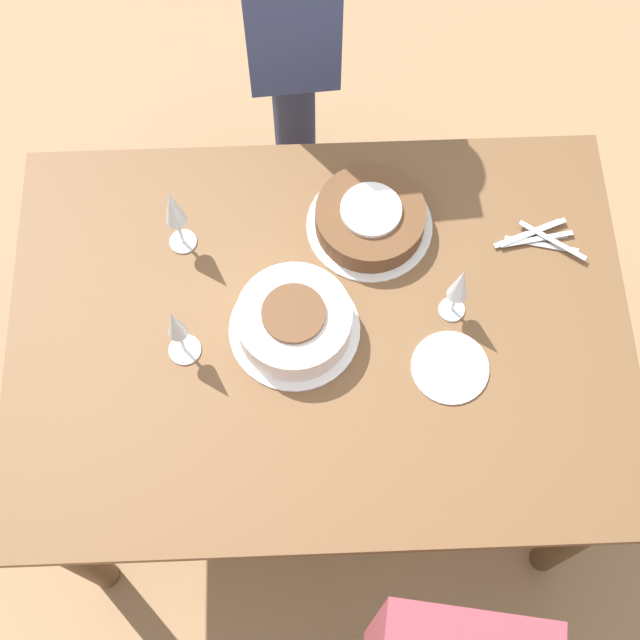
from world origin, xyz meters
The scene contains 9 objects.
ground_plane centered at (0.00, 0.00, 0.00)m, with size 12.00×12.00×0.00m, color #A87F56.
dining_table centered at (0.00, 0.00, 0.66)m, with size 1.38×0.97×0.77m.
cake_center_white centered at (0.06, 0.00, 0.82)m, with size 0.29×0.29×0.10m.
cake_front_chocolate centered at (-0.12, -0.25, 0.81)m, with size 0.29×0.29×0.08m.
wine_glass_near centered at (0.31, -0.23, 0.92)m, with size 0.06×0.06×0.21m.
wine_glass_far centered at (0.30, 0.04, 0.90)m, with size 0.07×0.07×0.20m.
wine_glass_extra centered at (-0.29, -0.03, 0.90)m, with size 0.06×0.06×0.19m.
dessert_plate_left centered at (-0.28, 0.10, 0.78)m, with size 0.17×0.17×0.01m.
fork_pile centered at (-0.51, -0.20, 0.78)m, with size 0.21×0.12×0.02m.
Camera 1 is at (0.03, 0.75, 2.59)m, focal length 50.00 mm.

